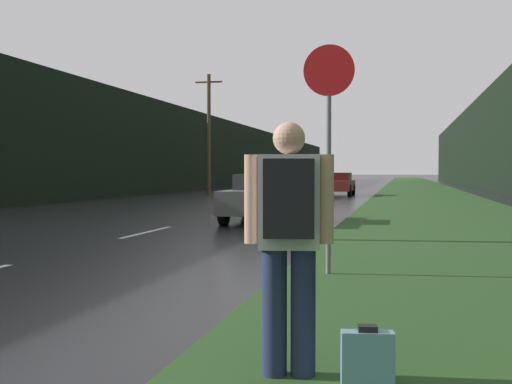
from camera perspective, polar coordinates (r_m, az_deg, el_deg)
name	(u,v)px	position (r m, az deg, el deg)	size (l,w,h in m)	color
grass_verge	(425,195)	(40.13, 14.76, -0.28)	(6.00, 240.00, 0.02)	#26471E
lane_stripe_c	(147,232)	(15.54, -9.67, -3.53)	(0.12, 3.00, 0.01)	silver
lane_stripe_d	(226,213)	(22.14, -2.70, -1.91)	(0.12, 3.00, 0.01)	silver
lane_stripe_e	(267,204)	(28.94, 1.03, -1.03)	(0.12, 3.00, 0.01)	silver
treeline_far_side	(199,152)	(52.66, -5.05, 3.53)	(2.00, 140.00, 6.04)	black
treeline_near_side	(505,138)	(50.68, 21.24, 4.54)	(2.00, 140.00, 7.90)	black
utility_pole_far	(209,132)	(41.84, -4.21, 5.32)	(1.80, 0.24, 7.74)	#4C3823
stop_sign	(329,134)	(9.00, 6.48, 5.19)	(0.71, 0.07, 3.21)	slate
hitchhiker_with_backpack	(289,232)	(4.44, 2.94, -3.61)	(0.62, 0.47, 1.79)	#1E2847
suitcase	(367,359)	(4.48, 9.88, -14.42)	(0.37, 0.19, 0.42)	#6093A8
car_passing_near	(266,198)	(18.33, 0.88, -0.50)	(1.96, 4.08, 1.37)	#4C514C
car_passing_far	(337,184)	(38.74, 7.24, 0.73)	(1.90, 4.78, 1.38)	maroon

